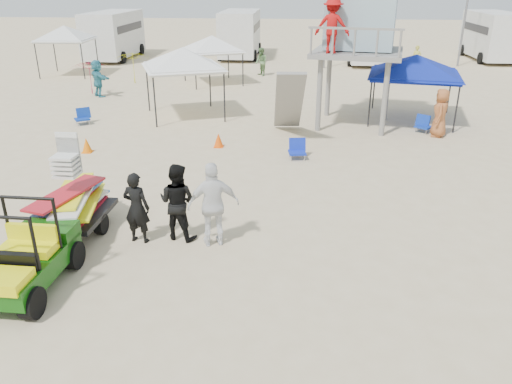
# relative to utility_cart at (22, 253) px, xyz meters

# --- Properties ---
(ground) EXTENTS (140.00, 140.00, 0.00)m
(ground) POSITION_rel_utility_cart_xyz_m (3.64, -1.01, -0.79)
(ground) COLOR beige
(ground) RESTS_ON ground
(utility_cart) EXTENTS (1.22, 2.27, 1.70)m
(utility_cart) POSITION_rel_utility_cart_xyz_m (0.00, 0.00, 0.00)
(utility_cart) COLOR #0F4B0B
(utility_cart) RESTS_ON ground
(surf_trailer) EXTENTS (1.29, 2.30, 2.08)m
(surf_trailer) POSITION_rel_utility_cart_xyz_m (0.01, 2.33, 0.06)
(surf_trailer) COLOR black
(surf_trailer) RESTS_ON ground
(man_left) EXTENTS (0.65, 0.48, 1.64)m
(man_left) POSITION_rel_utility_cart_xyz_m (1.52, 2.03, 0.02)
(man_left) COLOR black
(man_left) RESTS_ON ground
(man_mid) EXTENTS (1.00, 0.87, 1.76)m
(man_mid) POSITION_rel_utility_cart_xyz_m (2.37, 2.28, 0.09)
(man_mid) COLOR black
(man_mid) RESTS_ON ground
(man_right) EXTENTS (1.20, 0.76, 1.91)m
(man_right) POSITION_rel_utility_cart_xyz_m (3.22, 2.03, 0.16)
(man_right) COLOR white
(man_right) RESTS_ON ground
(lifeguard_tower) EXTENTS (3.86, 3.86, 5.25)m
(lifeguard_tower) POSITION_rel_utility_cart_xyz_m (7.09, 12.31, 3.12)
(lifeguard_tower) COLOR gray
(lifeguard_tower) RESTS_ON ground
(canopy_blue) EXTENTS (3.90, 3.90, 3.05)m
(canopy_blue) POSITION_rel_utility_cart_xyz_m (9.64, 13.20, 1.70)
(canopy_blue) COLOR black
(canopy_blue) RESTS_ON ground
(canopy_white_a) EXTENTS (3.81, 3.81, 3.24)m
(canopy_white_a) POSITION_rel_utility_cart_xyz_m (0.23, 13.00, 1.90)
(canopy_white_a) COLOR black
(canopy_white_a) RESTS_ON ground
(canopy_white_b) EXTENTS (2.98, 2.98, 3.28)m
(canopy_white_b) POSITION_rel_utility_cart_xyz_m (-8.86, 22.16, 1.94)
(canopy_white_b) COLOR black
(canopy_white_b) RESTS_ON ground
(canopy_white_c) EXTENTS (3.68, 3.68, 2.98)m
(canopy_white_c) POSITION_rel_utility_cart_xyz_m (0.26, 20.22, 1.64)
(canopy_white_c) COLOR black
(canopy_white_c) RESTS_ON ground
(umbrella_a) EXTENTS (1.92, 1.95, 1.63)m
(umbrella_a) POSITION_rel_utility_cart_xyz_m (-5.47, 17.00, 0.02)
(umbrella_a) COLOR red
(umbrella_a) RESTS_ON ground
(umbrella_b) EXTENTS (2.32, 2.35, 1.71)m
(umbrella_b) POSITION_rel_utility_cart_xyz_m (-4.13, 19.87, 0.06)
(umbrella_b) COLOR #CDCE12
(umbrella_b) RESTS_ON ground
(cone_near) EXTENTS (0.34, 0.34, 0.50)m
(cone_near) POSITION_rel_utility_cart_xyz_m (2.27, 8.90, -0.54)
(cone_near) COLOR #FF5308
(cone_near) RESTS_ON ground
(cone_far) EXTENTS (0.34, 0.34, 0.50)m
(cone_far) POSITION_rel_utility_cart_xyz_m (-2.08, 7.95, -0.54)
(cone_far) COLOR orange
(cone_far) RESTS_ON ground
(beach_chair_a) EXTENTS (0.73, 0.82, 0.64)m
(beach_chair_a) POSITION_rel_utility_cart_xyz_m (-3.64, 11.45, -0.48)
(beach_chair_a) COLOR #0E339A
(beach_chair_a) RESTS_ON ground
(beach_chair_b) EXTENTS (0.61, 0.65, 0.64)m
(beach_chair_b) POSITION_rel_utility_cart_xyz_m (5.00, 7.96, -0.48)
(beach_chair_b) COLOR #1028B3
(beach_chair_b) RESTS_ON ground
(beach_chair_c) EXTENTS (0.73, 0.84, 0.64)m
(beach_chair_c) POSITION_rel_utility_cart_xyz_m (9.78, 11.42, -0.48)
(beach_chair_c) COLOR #0F33AA
(beach_chair_c) RESTS_ON ground
(rv_far_left) EXTENTS (2.64, 6.80, 3.25)m
(rv_far_left) POSITION_rel_utility_cart_xyz_m (-8.37, 28.99, 1.01)
(rv_far_left) COLOR silver
(rv_far_left) RESTS_ON ground
(rv_mid_left) EXTENTS (2.65, 6.50, 3.25)m
(rv_mid_left) POSITION_rel_utility_cart_xyz_m (0.63, 30.49, 1.01)
(rv_mid_left) COLOR silver
(rv_mid_left) RESTS_ON ground
(rv_mid_right) EXTENTS (2.64, 7.00, 3.25)m
(rv_mid_right) POSITION_rel_utility_cart_xyz_m (9.64, 28.99, 1.01)
(rv_mid_right) COLOR silver
(rv_mid_right) RESTS_ON ground
(rv_far_right) EXTENTS (2.64, 6.60, 3.25)m
(rv_far_right) POSITION_rel_utility_cart_xyz_m (18.63, 30.49, 1.01)
(rv_far_right) COLOR silver
(rv_far_right) RESTS_ON ground
(light_pole_left) EXTENTS (0.14, 0.14, 8.00)m
(light_pole_left) POSITION_rel_utility_cart_xyz_m (6.64, 25.99, 3.21)
(light_pole_left) COLOR slate
(light_pole_left) RESTS_ON ground
(light_pole_right) EXTENTS (0.14, 0.14, 8.00)m
(light_pole_right) POSITION_rel_utility_cart_xyz_m (15.64, 27.49, 3.21)
(light_pole_right) COLOR slate
(light_pole_right) RESTS_ON ground
(distant_beachgoers) EXTENTS (18.34, 15.25, 1.79)m
(distant_beachgoers) POSITION_rel_utility_cart_xyz_m (2.14, 17.36, 0.07)
(distant_beachgoers) COLOR #608751
(distant_beachgoers) RESTS_ON ground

